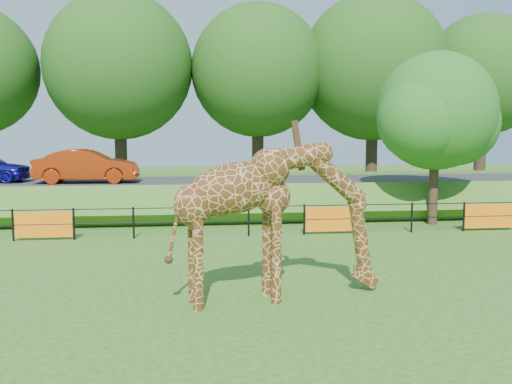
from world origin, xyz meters
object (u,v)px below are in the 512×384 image
Objects in this scene: tree_east at (438,116)px; visitor at (355,209)px; car_red at (87,166)px; giraffe at (278,221)px.

visitor is at bearing -164.19° from tree_east.
visitor is at bearing -114.76° from car_red.
car_red is (-6.40, 13.17, 0.38)m from giraffe.
car_red is 14.84m from tree_east.
tree_east is at bearing -167.40° from visitor.
visitor is 0.24× the size of tree_east.
tree_east reaches higher than visitor.
car_red reaches higher than visitor.
giraffe is 1.12× the size of car_red.
tree_east is (3.57, 1.01, 3.47)m from visitor.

